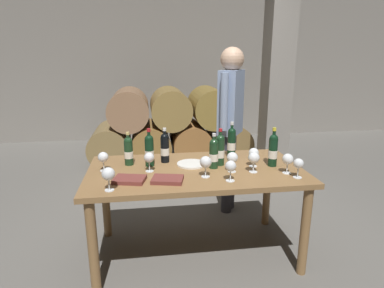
% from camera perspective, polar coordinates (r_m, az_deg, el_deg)
% --- Properties ---
extents(ground_plane, '(14.00, 14.00, 0.00)m').
position_cam_1_polar(ground_plane, '(2.94, 0.59, -18.42)').
color(ground_plane, '#66635E').
extents(cellar_back_wall, '(10.00, 0.24, 2.80)m').
position_cam_1_polar(cellar_back_wall, '(6.63, -5.08, 13.25)').
color(cellar_back_wall, gray).
rests_on(cellar_back_wall, ground_plane).
extents(barrel_stack, '(2.49, 0.90, 1.15)m').
position_cam_1_polar(barrel_stack, '(5.15, -3.82, 2.95)').
color(barrel_stack, olive).
rests_on(barrel_stack, ground_plane).
extents(stone_pillar, '(0.32, 0.32, 2.60)m').
position_cam_1_polar(stone_pillar, '(4.37, 14.66, 10.45)').
color(stone_pillar, gray).
rests_on(stone_pillar, ground_plane).
extents(dining_table, '(1.70, 0.90, 0.76)m').
position_cam_1_polar(dining_table, '(2.63, 0.63, -6.22)').
color(dining_table, olive).
rests_on(dining_table, ground_plane).
extents(wine_bottle_0, '(0.07, 0.07, 0.29)m').
position_cam_1_polar(wine_bottle_0, '(2.73, -4.79, -0.60)').
color(wine_bottle_0, black).
rests_on(wine_bottle_0, dining_table).
extents(wine_bottle_1, '(0.07, 0.07, 0.31)m').
position_cam_1_polar(wine_bottle_1, '(2.65, -7.50, -1.05)').
color(wine_bottle_1, black).
rests_on(wine_bottle_1, dining_table).
extents(wine_bottle_2, '(0.07, 0.07, 0.29)m').
position_cam_1_polar(wine_bottle_2, '(2.58, 3.86, -1.61)').
color(wine_bottle_2, '#19381E').
rests_on(wine_bottle_2, dining_table).
extents(wine_bottle_3, '(0.07, 0.07, 0.28)m').
position_cam_1_polar(wine_bottle_3, '(2.71, -11.08, -1.15)').
color(wine_bottle_3, '#19381E').
rests_on(wine_bottle_3, dining_table).
extents(wine_bottle_4, '(0.07, 0.07, 0.31)m').
position_cam_1_polar(wine_bottle_4, '(2.66, 4.95, -0.95)').
color(wine_bottle_4, '#19381E').
rests_on(wine_bottle_4, dining_table).
extents(wine_bottle_5, '(0.07, 0.07, 0.32)m').
position_cam_1_polar(wine_bottle_5, '(2.70, 14.04, -0.98)').
color(wine_bottle_5, black).
rests_on(wine_bottle_5, dining_table).
extents(wine_bottle_6, '(0.07, 0.07, 0.32)m').
position_cam_1_polar(wine_bottle_6, '(2.88, 6.96, 0.33)').
color(wine_bottle_6, black).
rests_on(wine_bottle_6, dining_table).
extents(wine_glass_0, '(0.08, 0.08, 0.16)m').
position_cam_1_polar(wine_glass_0, '(2.66, 10.78, -1.65)').
color(wine_glass_0, white).
rests_on(wine_glass_0, dining_table).
extents(wine_glass_1, '(0.07, 0.07, 0.15)m').
position_cam_1_polar(wine_glass_1, '(2.50, 18.21, -3.38)').
color(wine_glass_1, white).
rests_on(wine_glass_1, dining_table).
extents(wine_glass_2, '(0.09, 0.09, 0.16)m').
position_cam_1_polar(wine_glass_2, '(2.51, 7.11, -2.47)').
color(wine_glass_2, white).
rests_on(wine_glass_2, dining_table).
extents(wine_glass_3, '(0.08, 0.08, 0.15)m').
position_cam_1_polar(wine_glass_3, '(2.33, 6.80, -3.98)').
color(wine_glass_3, white).
rests_on(wine_glass_3, dining_table).
extents(wine_glass_4, '(0.09, 0.09, 0.16)m').
position_cam_1_polar(wine_glass_4, '(2.22, -14.47, -5.20)').
color(wine_glass_4, white).
rests_on(wine_glass_4, dining_table).
extents(wine_glass_5, '(0.08, 0.08, 0.16)m').
position_cam_1_polar(wine_glass_5, '(2.57, 16.46, -2.63)').
color(wine_glass_5, white).
rests_on(wine_glass_5, dining_table).
extents(wine_glass_6, '(0.09, 0.09, 0.16)m').
position_cam_1_polar(wine_glass_6, '(2.39, 2.41, -3.26)').
color(wine_glass_6, white).
rests_on(wine_glass_6, dining_table).
extents(wine_glass_7, '(0.09, 0.09, 0.16)m').
position_cam_1_polar(wine_glass_7, '(2.53, 10.81, -2.47)').
color(wine_glass_7, white).
rests_on(wine_glass_7, dining_table).
extents(wine_glass_8, '(0.08, 0.08, 0.16)m').
position_cam_1_polar(wine_glass_8, '(2.60, -15.33, -2.34)').
color(wine_glass_8, white).
rests_on(wine_glass_8, dining_table).
extents(wine_glass_9, '(0.08, 0.08, 0.15)m').
position_cam_1_polar(wine_glass_9, '(2.52, -7.54, -2.49)').
color(wine_glass_9, white).
rests_on(wine_glass_9, dining_table).
extents(tasting_notebook, '(0.25, 0.21, 0.03)m').
position_cam_1_polar(tasting_notebook, '(2.38, -10.90, -6.14)').
color(tasting_notebook, brown).
rests_on(tasting_notebook, dining_table).
extents(leather_ledger, '(0.25, 0.21, 0.03)m').
position_cam_1_polar(leather_ledger, '(2.35, -4.32, -6.24)').
color(leather_ledger, brown).
rests_on(leather_ledger, dining_table).
extents(serving_plate, '(0.24, 0.24, 0.01)m').
position_cam_1_polar(serving_plate, '(2.69, -0.10, -3.53)').
color(serving_plate, white).
rests_on(serving_plate, dining_table).
extents(sommelier_presenting, '(0.32, 0.43, 1.72)m').
position_cam_1_polar(sommelier_presenting, '(3.33, 6.76, 5.01)').
color(sommelier_presenting, '#383842').
rests_on(sommelier_presenting, ground_plane).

